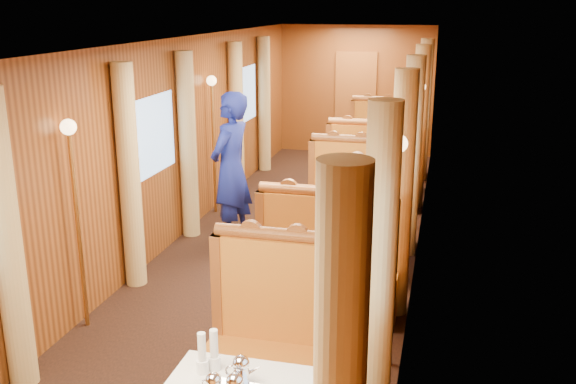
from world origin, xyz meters
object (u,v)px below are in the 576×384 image
(table_mid, at_px, (345,242))
(banquette_far_aft, at_px, (385,150))
(teapot_back, at_px, (241,373))
(banquette_mid_fwd, at_px, (328,274))
(rose_vase_far, at_px, (380,132))
(steward, at_px, (231,169))
(table_far, at_px, (379,166))
(passenger, at_px, (356,190))
(banquette_near_aft, at_px, (292,353))
(rose_vase_mid, at_px, (343,193))
(banquette_mid_aft, at_px, (358,210))
(banquette_far_fwd, at_px, (371,180))

(table_mid, xyz_separation_m, banquette_far_aft, (0.00, 4.51, 0.05))
(teapot_back, bearing_deg, banquette_mid_fwd, 76.15)
(banquette_mid_fwd, distance_m, rose_vase_far, 4.57)
(rose_vase_far, xyz_separation_m, steward, (-1.52, -2.88, 0.02))
(table_far, bearing_deg, banquette_mid_fwd, -90.00)
(banquette_mid_fwd, height_order, passenger, banquette_mid_fwd)
(banquette_near_aft, xyz_separation_m, banquette_mid_fwd, (0.00, 1.47, 0.00))
(banquette_mid_fwd, height_order, rose_vase_far, banquette_mid_fwd)
(teapot_back, xyz_separation_m, passenger, (0.08, 4.24, -0.08))
(banquette_near_aft, bearing_deg, rose_vase_far, 90.00)
(teapot_back, bearing_deg, table_far, 77.42)
(rose_vase_mid, distance_m, passenger, 0.80)
(banquette_mid_aft, height_order, table_far, banquette_mid_aft)
(banquette_mid_aft, relative_size, banquette_far_aft, 1.00)
(table_mid, xyz_separation_m, steward, (-1.52, 0.66, 0.57))
(rose_vase_far, bearing_deg, banquette_mid_fwd, -90.00)
(table_mid, height_order, rose_vase_far, rose_vase_far)
(teapot_back, bearing_deg, rose_vase_mid, 77.30)
(banquette_near_aft, height_order, banquette_far_fwd, same)
(banquette_near_aft, height_order, rose_vase_far, banquette_near_aft)
(rose_vase_mid, distance_m, steward, 1.62)
(table_far, distance_m, rose_vase_mid, 3.51)
(banquette_near_aft, relative_size, teapot_back, 7.81)
(rose_vase_mid, height_order, rose_vase_far, same)
(table_far, height_order, rose_vase_mid, rose_vase_mid)
(banquette_near_aft, bearing_deg, rose_vase_mid, 90.76)
(banquette_near_aft, xyz_separation_m, banquette_far_aft, (0.00, 7.00, 0.00))
(table_far, bearing_deg, banquette_near_aft, -90.00)
(steward, distance_m, passenger, 1.55)
(banquette_far_fwd, bearing_deg, banquette_mid_fwd, -90.00)
(table_far, xyz_separation_m, rose_vase_far, (0.00, 0.03, 0.55))
(table_mid, bearing_deg, rose_vase_far, 90.00)
(table_far, xyz_separation_m, banquette_far_fwd, (0.00, -1.01, 0.05))
(banquette_mid_fwd, distance_m, banquette_far_aft, 5.53)
(banquette_mid_fwd, xyz_separation_m, teapot_back, (-0.08, -2.41, 0.40))
(rose_vase_mid, distance_m, rose_vase_far, 3.50)
(rose_vase_far, bearing_deg, table_mid, -90.00)
(table_mid, xyz_separation_m, passenger, (-0.00, 0.81, 0.37))
(banquette_mid_aft, bearing_deg, banquette_far_fwd, 90.00)
(banquette_far_aft, bearing_deg, banquette_mid_aft, -90.00)
(banquette_mid_aft, relative_size, teapot_back, 7.81)
(banquette_far_fwd, relative_size, rose_vase_mid, 3.72)
(rose_vase_mid, bearing_deg, banquette_mid_aft, 88.03)
(table_mid, relative_size, table_far, 1.00)
(table_mid, xyz_separation_m, banquette_mid_aft, (0.00, 1.01, 0.05))
(banquette_far_aft, distance_m, teapot_back, 7.95)
(banquette_far_aft, bearing_deg, rose_vase_mid, -90.43)
(banquette_near_aft, height_order, banquette_far_aft, same)
(banquette_far_fwd, bearing_deg, banquette_mid_aft, -90.00)
(banquette_near_aft, xyz_separation_m, rose_vase_mid, (-0.03, 2.52, 0.50))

